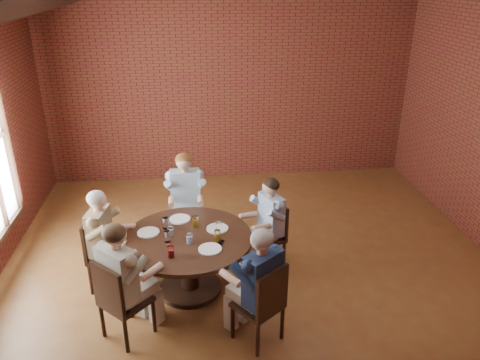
{
  "coord_description": "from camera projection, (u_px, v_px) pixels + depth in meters",
  "views": [
    {
      "loc": [
        -0.73,
        -4.7,
        3.55
      ],
      "look_at": [
        -0.1,
        1.0,
        1.0
      ],
      "focal_mm": 35.0,
      "sensor_mm": 36.0,
      "label": 1
    }
  ],
  "objects": [
    {
      "name": "glass_e",
      "position": [
        167.0,
        236.0,
        5.29
      ],
      "size": [
        0.07,
        0.07,
        0.14
      ],
      "primitive_type": "cylinder",
      "color": "white",
      "rests_on": "dining_table"
    },
    {
      "name": "diner_e",
      "position": [
        258.0,
        286.0,
        4.7
      ],
      "size": [
        0.81,
        0.84,
        1.33
      ],
      "primitive_type": null,
      "rotation": [
        0.0,
        0.0,
        3.8
      ],
      "color": "#16233F",
      "rests_on": "floor"
    },
    {
      "name": "glass_c",
      "position": [
        166.0,
        223.0,
        5.56
      ],
      "size": [
        0.07,
        0.07,
        0.14
      ],
      "primitive_type": "cylinder",
      "color": "white",
      "rests_on": "dining_table"
    },
    {
      "name": "chair_a",
      "position": [
        272.0,
        233.0,
        6.01
      ],
      "size": [
        0.5,
        0.5,
        0.89
      ],
      "rotation": [
        0.0,
        0.0,
        -1.19
      ],
      "color": "black",
      "rests_on": "floor"
    },
    {
      "name": "glass_d",
      "position": [
        170.0,
        231.0,
        5.4
      ],
      "size": [
        0.07,
        0.07,
        0.14
      ],
      "primitive_type": "cylinder",
      "color": "white",
      "rests_on": "dining_table"
    },
    {
      "name": "chair_c",
      "position": [
        100.0,
        251.0,
        5.59
      ],
      "size": [
        0.48,
        0.48,
        0.91
      ],
      "rotation": [
        0.0,
        0.0,
        1.38
      ],
      "color": "black",
      "rests_on": "floor"
    },
    {
      "name": "diner_d",
      "position": [
        124.0,
        281.0,
        4.75
      ],
      "size": [
        0.85,
        0.86,
        1.36
      ],
      "primitive_type": null,
      "rotation": [
        0.0,
        0.0,
        2.38
      ],
      "color": "#B79990",
      "rests_on": "floor"
    },
    {
      "name": "chair_e",
      "position": [
        264.0,
        303.0,
        4.71
      ],
      "size": [
        0.6,
        0.6,
        0.94
      ],
      "rotation": [
        0.0,
        0.0,
        3.8
      ],
      "color": "black",
      "rests_on": "floor"
    },
    {
      "name": "chair_d",
      "position": [
        119.0,
        299.0,
        4.75
      ],
      "size": [
        0.62,
        0.62,
        0.95
      ],
      "rotation": [
        0.0,
        0.0,
        2.38
      ],
      "color": "black",
      "rests_on": "floor"
    },
    {
      "name": "plate_b",
      "position": [
        180.0,
        219.0,
        5.78
      ],
      "size": [
        0.26,
        0.26,
        0.01
      ],
      "primitive_type": "cylinder",
      "color": "white",
      "rests_on": "dining_table"
    },
    {
      "name": "dining_table",
      "position": [
        189.0,
        253.0,
        5.5
      ],
      "size": [
        1.5,
        1.5,
        0.75
      ],
      "color": "black",
      "rests_on": "floor"
    },
    {
      "name": "glass_g",
      "position": [
        189.0,
        238.0,
        5.26
      ],
      "size": [
        0.07,
        0.07,
        0.14
      ],
      "primitive_type": "cylinder",
      "color": "white",
      "rests_on": "dining_table"
    },
    {
      "name": "diner_a",
      "position": [
        267.0,
        225.0,
        5.92
      ],
      "size": [
        0.72,
        0.66,
        1.25
      ],
      "primitive_type": null,
      "rotation": [
        0.0,
        0.0,
        -1.19
      ],
      "color": "#395A95",
      "rests_on": "floor"
    },
    {
      "name": "smartphone",
      "position": [
        220.0,
        243.0,
        5.28
      ],
      "size": [
        0.11,
        0.15,
        0.01
      ],
      "primitive_type": "cube",
      "rotation": [
        0.0,
        0.0,
        -0.36
      ],
      "color": "black",
      "rests_on": "dining_table"
    },
    {
      "name": "glass_b",
      "position": [
        196.0,
        221.0,
        5.6
      ],
      "size": [
        0.07,
        0.07,
        0.14
      ],
      "primitive_type": "cylinder",
      "color": "white",
      "rests_on": "dining_table"
    },
    {
      "name": "diner_c",
      "position": [
        106.0,
        241.0,
        5.53
      ],
      "size": [
        0.7,
        0.61,
        1.29
      ],
      "primitive_type": null,
      "rotation": [
        0.0,
        0.0,
        1.38
      ],
      "color": "brown",
      "rests_on": "floor"
    },
    {
      "name": "chair_b",
      "position": [
        186.0,
        207.0,
        6.61
      ],
      "size": [
        0.44,
        0.44,
        0.94
      ],
      "rotation": [
        0.0,
        0.0,
        0.02
      ],
      "color": "black",
      "rests_on": "floor"
    },
    {
      "name": "plate_a",
      "position": [
        217.0,
        228.0,
        5.57
      ],
      "size": [
        0.26,
        0.26,
        0.01
      ],
      "primitive_type": "cylinder",
      "color": "white",
      "rests_on": "dining_table"
    },
    {
      "name": "glass_a",
      "position": [
        219.0,
        228.0,
        5.47
      ],
      "size": [
        0.07,
        0.07,
        0.14
      ],
      "primitive_type": "cylinder",
      "color": "white",
      "rests_on": "dining_table"
    },
    {
      "name": "floor",
      "position": [
        257.0,
        286.0,
        5.79
      ],
      "size": [
        7.0,
        7.0,
        0.0
      ],
      "primitive_type": "plane",
      "color": "brown",
      "rests_on": "ground"
    },
    {
      "name": "wall_back",
      "position": [
        230.0,
        87.0,
        8.27
      ],
      "size": [
        7.0,
        0.0,
        7.0
      ],
      "primitive_type": "plane",
      "rotation": [
        1.57,
        0.0,
        0.0
      ],
      "color": "maroon",
      "rests_on": "ground"
    },
    {
      "name": "plate_c",
      "position": [
        148.0,
        232.0,
        5.49
      ],
      "size": [
        0.26,
        0.26,
        0.01
      ],
      "primitive_type": "cylinder",
      "color": "white",
      "rests_on": "dining_table"
    },
    {
      "name": "diner_b",
      "position": [
        186.0,
        200.0,
        6.46
      ],
      "size": [
        0.54,
        0.66,
        1.34
      ],
      "primitive_type": null,
      "rotation": [
        0.0,
        0.0,
        0.02
      ],
      "color": "#9FB9CA",
      "rests_on": "floor"
    },
    {
      "name": "glass_h",
      "position": [
        217.0,
        236.0,
        5.3
      ],
      "size": [
        0.07,
        0.07,
        0.14
      ],
      "primitive_type": "cylinder",
      "color": "white",
      "rests_on": "dining_table"
    },
    {
      "name": "glass_f",
      "position": [
        171.0,
        251.0,
        5.0
      ],
      "size": [
        0.07,
        0.07,
        0.14
      ],
      "primitive_type": "cylinder",
      "color": "white",
      "rests_on": "dining_table"
    },
    {
      "name": "plate_d",
      "position": [
        210.0,
        249.0,
        5.16
      ],
      "size": [
        0.26,
        0.26,
        0.01
      ],
      "primitive_type": "cylinder",
      "color": "white",
      "rests_on": "dining_table"
    }
  ]
}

